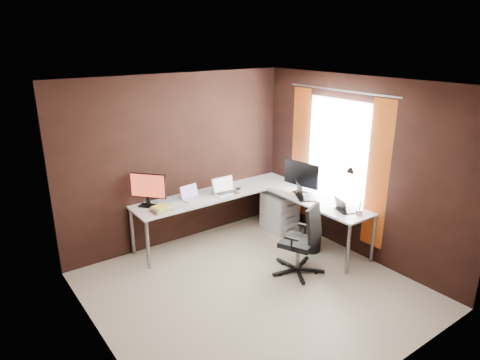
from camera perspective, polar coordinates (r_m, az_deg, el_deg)
name	(u,v)px	position (r m, az deg, el deg)	size (l,w,h in m)	color
room	(273,186)	(5.13, 4.46, -0.79)	(3.60, 3.60, 2.50)	tan
desk	(255,200)	(6.34, 2.07, -2.65)	(2.65, 2.25, 0.73)	silver
drawer_pedestal	(280,212)	(6.91, 5.30, -4.25)	(0.42, 0.50, 0.60)	silver
monitor_left	(147,188)	(6.02, -12.27, -1.03)	(0.38, 0.43, 0.47)	black
monitor_right	(301,176)	(6.42, 8.18, 0.59)	(0.18, 0.60, 0.49)	black
laptop_white	(191,196)	(6.25, -6.51, -2.13)	(0.32, 0.24, 0.20)	silver
laptop_silver	(225,190)	(6.41, -2.01, -1.38)	(0.37, 0.27, 0.24)	silver
laptop_black_big	(303,195)	(6.31, 8.46, -1.93)	(0.40, 0.44, 0.24)	black
laptop_black_small	(343,208)	(5.95, 13.60, -3.66)	(0.26, 0.31, 0.18)	black
book_stack	(161,209)	(5.87, -10.48, -3.80)	(0.27, 0.23, 0.08)	tan
mouse_left	(164,211)	(5.85, -10.14, -4.12)	(0.07, 0.05, 0.03)	black
mouse_corner	(238,189)	(6.58, -0.24, -1.15)	(0.09, 0.06, 0.04)	black
desk_lamp	(355,185)	(5.76, 15.04, -0.64)	(0.20, 0.24, 0.65)	slate
office_chair	(300,253)	(5.73, 8.05, -9.60)	(0.55, 0.58, 0.97)	black
wastebasket	(311,240)	(6.36, 9.46, -7.92)	(0.28, 0.28, 0.32)	black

